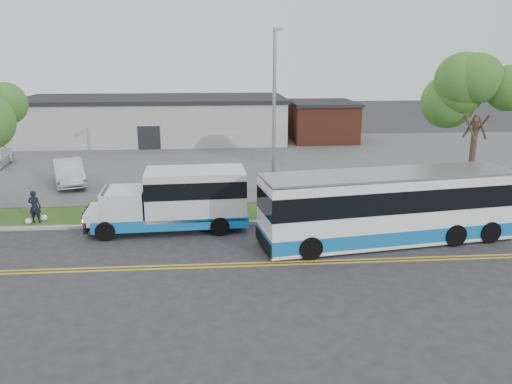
{
  "coord_description": "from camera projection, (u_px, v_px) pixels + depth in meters",
  "views": [
    {
      "loc": [
        0.01,
        -22.87,
        8.29
      ],
      "look_at": [
        1.95,
        1.37,
        1.6
      ],
      "focal_mm": 35.0,
      "sensor_mm": 36.0,
      "label": 1
    }
  ],
  "objects": [
    {
      "name": "lane_line_south",
      "position": [
        219.0,
        267.0,
        20.19
      ],
      "size": [
        70.0,
        0.12,
        0.01
      ],
      "primitive_type": "cube",
      "color": "gold",
      "rests_on": "ground"
    },
    {
      "name": "grocery_bag_right",
      "position": [
        44.0,
        218.0,
        25.49
      ],
      "size": [
        0.32,
        0.32,
        0.32
      ],
      "primitive_type": "sphere",
      "color": "white",
      "rests_on": "verge"
    },
    {
      "name": "pedestrian",
      "position": [
        35.0,
        207.0,
        25.05
      ],
      "size": [
        0.64,
        0.45,
        1.67
      ],
      "primitive_type": "imported",
      "rotation": [
        0.0,
        0.0,
        3.06
      ],
      "color": "black",
      "rests_on": "verge"
    },
    {
      "name": "commercial_building",
      "position": [
        155.0,
        119.0,
        49.09
      ],
      "size": [
        25.4,
        10.4,
        4.35
      ],
      "color": "#9E9E99",
      "rests_on": "ground"
    },
    {
      "name": "transit_bus",
      "position": [
        388.0,
        207.0,
        22.61
      ],
      "size": [
        11.92,
        4.37,
        3.23
      ],
      "rotation": [
        0.0,
        0.0,
        0.15
      ],
      "color": "white",
      "rests_on": "ground"
    },
    {
      "name": "tree_east",
      "position": [
        479.0,
        96.0,
        26.49
      ],
      "size": [
        5.2,
        5.2,
        8.33
      ],
      "color": "#32261B",
      "rests_on": "verge"
    },
    {
      "name": "ground",
      "position": [
        218.0,
        232.0,
        24.18
      ],
      "size": [
        140.0,
        140.0,
        0.0
      ],
      "primitive_type": "plane",
      "color": "#28282B",
      "rests_on": "ground"
    },
    {
      "name": "parking_lot",
      "position": [
        217.0,
        160.0,
        40.5
      ],
      "size": [
        80.0,
        25.0,
        0.1
      ],
      "primitive_type": "cube",
      "color": "#4C4C4F",
      "rests_on": "ground"
    },
    {
      "name": "brick_wing",
      "position": [
        322.0,
        121.0,
        49.45
      ],
      "size": [
        6.3,
        7.3,
        3.9
      ],
      "color": "brown",
      "rests_on": "ground"
    },
    {
      "name": "streetlight_near",
      "position": [
        274.0,
        117.0,
        25.64
      ],
      "size": [
        0.35,
        1.53,
        9.5
      ],
      "color": "gray",
      "rests_on": "verge"
    },
    {
      "name": "verge",
      "position": [
        218.0,
        213.0,
        26.95
      ],
      "size": [
        80.0,
        3.3,
        0.1
      ],
      "primitive_type": "cube",
      "color": "#2B521B",
      "rests_on": "ground"
    },
    {
      "name": "grocery_bag_left",
      "position": [
        28.0,
        221.0,
        24.97
      ],
      "size": [
        0.32,
        0.32,
        0.32
      ],
      "primitive_type": "sphere",
      "color": "white",
      "rests_on": "verge"
    },
    {
      "name": "curb",
      "position": [
        218.0,
        223.0,
        25.22
      ],
      "size": [
        80.0,
        0.3,
        0.15
      ],
      "primitive_type": "cube",
      "color": "#9E9B93",
      "rests_on": "ground"
    },
    {
      "name": "parked_car_a",
      "position": [
        69.0,
        172.0,
        32.54
      ],
      "size": [
        3.31,
        5.27,
        1.64
      ],
      "primitive_type": "imported",
      "rotation": [
        0.0,
        0.0,
        0.34
      ],
      "color": "#B4B7BC",
      "rests_on": "parking_lot"
    },
    {
      "name": "lane_line_north",
      "position": [
        219.0,
        264.0,
        20.48
      ],
      "size": [
        70.0,
        0.12,
        0.01
      ],
      "primitive_type": "cube",
      "color": "gold",
      "rests_on": "ground"
    },
    {
      "name": "shuttle_bus",
      "position": [
        180.0,
        198.0,
        24.23
      ],
      "size": [
        7.86,
        2.95,
        2.96
      ],
      "rotation": [
        0.0,
        0.0,
        0.05
      ],
      "color": "#1069B6",
      "rests_on": "ground"
    }
  ]
}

